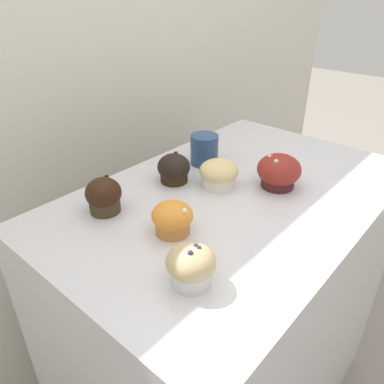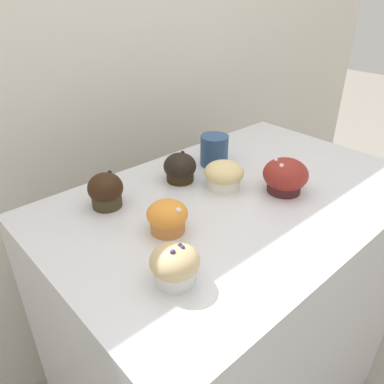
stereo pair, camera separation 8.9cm
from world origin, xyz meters
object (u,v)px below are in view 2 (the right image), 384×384
at_px(muffin_front_center, 224,175).
at_px(coffee_cup, 214,149).
at_px(muffin_front_right, 180,168).
at_px(muffin_back_left, 106,191).
at_px(muffin_back_right, 175,265).
at_px(muffin_back_center, 285,176).
at_px(muffin_front_left, 168,217).

xyz_separation_m(muffin_front_center, coffee_cup, (0.08, 0.12, 0.01)).
bearing_deg(coffee_cup, muffin_front_right, -175.13).
height_order(muffin_front_center, muffin_back_left, muffin_back_left).
relative_size(muffin_back_left, muffin_back_right, 0.94).
relative_size(muffin_front_center, muffin_front_right, 1.17).
bearing_deg(coffee_cup, muffin_back_left, 179.10).
distance_m(muffin_back_right, muffin_back_center, 0.43).
relative_size(muffin_front_center, muffin_back_center, 0.90).
relative_size(muffin_front_left, muffin_back_center, 0.78).
bearing_deg(muffin_front_center, coffee_cup, 54.85).
bearing_deg(muffin_front_left, muffin_front_center, 13.43).
bearing_deg(muffin_front_left, muffin_back_right, -124.42).
bearing_deg(muffin_back_left, muffin_front_right, -4.71).
bearing_deg(muffin_back_right, muffin_front_center, 29.93).
xyz_separation_m(muffin_back_right, muffin_front_right, (0.27, 0.30, -0.00)).
bearing_deg(coffee_cup, muffin_back_center, -86.25).
xyz_separation_m(muffin_back_right, coffee_cup, (0.41, 0.31, 0.01)).
relative_size(muffin_front_center, muffin_back_left, 1.21).
bearing_deg(muffin_back_center, muffin_back_right, -171.15).
relative_size(muffin_back_right, muffin_front_left, 1.02).
height_order(muffin_back_left, muffin_back_right, muffin_back_left).
relative_size(muffin_back_right, muffin_back_center, 0.79).
xyz_separation_m(muffin_back_right, muffin_back_center, (0.43, 0.07, 0.01)).
bearing_deg(muffin_back_right, muffin_front_left, 55.58).
relative_size(muffin_back_left, muffin_front_left, 0.96).
xyz_separation_m(muffin_front_center, muffin_back_left, (-0.28, 0.13, 0.01)).
relative_size(muffin_front_center, muffin_back_right, 1.14).
xyz_separation_m(muffin_front_left, coffee_cup, (0.32, 0.18, 0.01)).
height_order(muffin_front_center, muffin_front_right, muffin_front_right).
xyz_separation_m(muffin_back_left, muffin_back_right, (-0.05, -0.31, -0.00)).
bearing_deg(muffin_front_left, coffee_cup, 28.80).
height_order(muffin_front_left, muffin_front_right, muffin_front_right).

